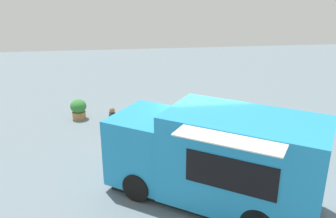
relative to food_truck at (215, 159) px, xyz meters
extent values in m
plane|color=slate|center=(-1.81, 0.26, -1.17)|extent=(40.00, 40.00, 0.00)
cube|color=#238ECA|center=(0.39, 0.56, 0.15)|extent=(3.77, 4.19, 2.22)
cube|color=#238ECA|center=(-1.13, -1.61, -0.06)|extent=(2.50, 2.41, 1.81)
cube|color=black|center=(-1.57, -2.25, 0.26)|extent=(1.34, 0.95, 0.69)
cube|color=black|center=(1.22, -0.02, 0.28)|extent=(1.18, 1.68, 0.78)
cube|color=silver|center=(1.46, -0.19, 1.22)|extent=(1.76, 2.17, 0.03)
cube|color=black|center=(-0.07, -0.09, -1.07)|extent=(4.20, 5.04, 0.21)
cylinder|color=black|center=(-1.74, -0.92, -0.79)|extent=(0.61, 0.75, 0.76)
cylinder|color=black|center=(-0.27, -1.95, -0.79)|extent=(0.61, 0.75, 0.76)
cylinder|color=black|center=(0.03, 1.62, -0.79)|extent=(0.61, 0.75, 0.76)
ellipsoid|color=#6A604B|center=(-5.04, -2.63, -1.11)|extent=(0.57, 0.50, 0.11)
cube|color=#6A604B|center=(-4.82, -2.70, -1.11)|extent=(0.37, 0.15, 0.11)
cube|color=#6A604B|center=(-4.85, -2.50, -1.11)|extent=(0.37, 0.15, 0.11)
cube|color=#242C2C|center=(-5.04, -2.63, -0.78)|extent=(0.33, 0.26, 0.55)
sphere|color=#A97456|center=(-5.04, -2.63, -0.42)|extent=(0.19, 0.19, 0.19)
sphere|color=#966844|center=(-5.04, -2.63, -0.39)|extent=(0.20, 0.20, 0.20)
cube|color=#242C2C|center=(-4.88, -2.70, -0.71)|extent=(0.35, 0.13, 0.28)
cube|color=#242C2C|center=(-4.91, -2.52, -0.71)|extent=(0.35, 0.13, 0.28)
cylinder|color=#E8B262|center=(-4.73, -2.59, -0.79)|extent=(0.33, 0.14, 0.09)
cube|color=#C43D21|center=(-4.73, -2.59, -0.77)|extent=(0.28, 0.09, 0.02)
cylinder|color=#C37E41|center=(-3.95, 2.98, -1.03)|extent=(0.49, 0.49, 0.27)
torus|color=#C48342|center=(-3.95, 2.98, -0.91)|extent=(0.52, 0.52, 0.04)
ellipsoid|color=#2F4F27|center=(-3.95, 2.98, -0.68)|extent=(0.60, 0.60, 0.51)
sphere|color=#DA3D8F|center=(-3.93, 3.20, -0.58)|extent=(0.05, 0.05, 0.05)
sphere|color=#EE4794|center=(-3.76, 3.05, -0.54)|extent=(0.07, 0.07, 0.07)
sphere|color=#E74B91|center=(-4.13, 3.11, -0.57)|extent=(0.07, 0.07, 0.07)
sphere|color=#F83894|center=(-4.05, 3.15, -0.54)|extent=(0.06, 0.06, 0.06)
sphere|color=#EE4B92|center=(-3.78, 3.03, -0.52)|extent=(0.07, 0.07, 0.07)
cylinder|color=#AB7947|center=(-6.35, -4.02, -1.02)|extent=(0.53, 0.53, 0.29)
torus|color=#B27C47|center=(-6.35, -4.02, -0.89)|extent=(0.56, 0.56, 0.04)
ellipsoid|color=#357F35|center=(-6.35, -4.02, -0.63)|extent=(0.65, 0.65, 0.55)
sphere|color=#CA3F3A|center=(-6.23, -3.78, -0.56)|extent=(0.05, 0.05, 0.05)
sphere|color=red|center=(-6.59, -3.99, -0.53)|extent=(0.06, 0.06, 0.06)
sphere|color=#D34131|center=(-6.41, -3.75, -0.59)|extent=(0.08, 0.08, 0.08)
sphere|color=#D8402D|center=(-6.11, -4.11, -0.53)|extent=(0.06, 0.06, 0.06)
sphere|color=red|center=(-6.19, -3.84, -0.51)|extent=(0.07, 0.07, 0.07)
cube|color=#442E2B|center=(-4.60, 1.03, -0.73)|extent=(0.53, 1.66, 0.06)
cube|color=#35353B|center=(-4.66, 0.38, -0.96)|extent=(0.35, 0.11, 0.41)
cube|color=#35353B|center=(-4.55, 1.68, -0.96)|extent=(0.35, 0.11, 0.41)
camera|label=1|loc=(7.61, -2.21, 4.18)|focal=37.96mm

